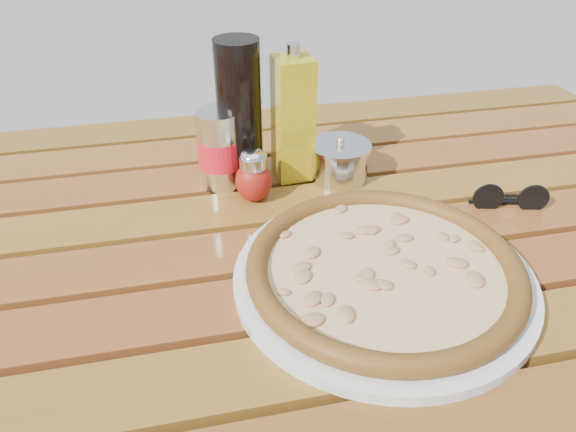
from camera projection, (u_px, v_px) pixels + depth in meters
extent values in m
cube|color=#3C210D|center=(507.00, 249.00, 1.40)|extent=(0.06, 0.06, 0.70)
cube|color=#321C0B|center=(291.00, 272.00, 0.77)|extent=(1.36, 0.86, 0.04)
cube|color=#55340F|center=(333.00, 366.00, 0.59)|extent=(1.40, 0.09, 0.03)
cube|color=#56260F|center=(310.00, 302.00, 0.67)|extent=(1.40, 0.09, 0.03)
cube|color=#57290F|center=(291.00, 252.00, 0.75)|extent=(1.40, 0.09, 0.03)
cube|color=#59350F|center=(276.00, 212.00, 0.84)|extent=(1.40, 0.09, 0.03)
cube|color=#5A2A0F|center=(264.00, 179.00, 0.92)|extent=(1.40, 0.09, 0.03)
cube|color=#5B2F10|center=(254.00, 151.00, 1.00)|extent=(1.40, 0.09, 0.03)
cube|color=#50310E|center=(245.00, 127.00, 1.08)|extent=(1.40, 0.09, 0.03)
cylinder|color=silver|center=(383.00, 278.00, 0.67)|extent=(0.45, 0.45, 0.01)
cylinder|color=beige|center=(384.00, 270.00, 0.67)|extent=(0.36, 0.36, 0.01)
torus|color=black|center=(385.00, 267.00, 0.66)|extent=(0.39, 0.39, 0.03)
ellipsoid|color=#A51D12|center=(254.00, 181.00, 0.82)|extent=(0.06, 0.06, 0.06)
cylinder|color=silver|center=(253.00, 161.00, 0.80)|extent=(0.05, 0.05, 0.02)
ellipsoid|color=silver|center=(253.00, 156.00, 0.80)|extent=(0.04, 0.04, 0.02)
ellipsoid|color=#353D18|center=(250.00, 163.00, 0.87)|extent=(0.06, 0.06, 0.06)
cylinder|color=silver|center=(249.00, 144.00, 0.85)|extent=(0.04, 0.04, 0.02)
ellipsoid|color=white|center=(249.00, 138.00, 0.84)|extent=(0.04, 0.04, 0.02)
cylinder|color=black|center=(240.00, 114.00, 0.83)|extent=(0.08, 0.08, 0.22)
cylinder|color=silver|center=(220.00, 148.00, 0.84)|extent=(0.09, 0.09, 0.12)
cylinder|color=red|center=(220.00, 151.00, 0.85)|extent=(0.09, 0.09, 0.04)
cube|color=#AC9312|center=(293.00, 120.00, 0.85)|extent=(0.06, 0.06, 0.19)
cylinder|color=silver|center=(293.00, 50.00, 0.79)|extent=(0.02, 0.02, 0.02)
cylinder|color=silver|center=(339.00, 163.00, 0.88)|extent=(0.11, 0.11, 0.05)
cylinder|color=white|center=(340.00, 146.00, 0.86)|extent=(0.11, 0.11, 0.01)
sphere|color=silver|center=(340.00, 141.00, 0.85)|extent=(0.02, 0.02, 0.01)
cylinder|color=black|center=(488.00, 198.00, 0.81)|extent=(0.04, 0.01, 0.04)
cylinder|color=black|center=(533.00, 199.00, 0.80)|extent=(0.04, 0.01, 0.04)
cube|color=black|center=(511.00, 196.00, 0.80)|extent=(0.02, 0.01, 0.00)
cube|color=black|center=(499.00, 202.00, 0.82)|extent=(0.09, 0.03, 0.00)
cube|color=black|center=(512.00, 200.00, 0.83)|extent=(0.09, 0.03, 0.00)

